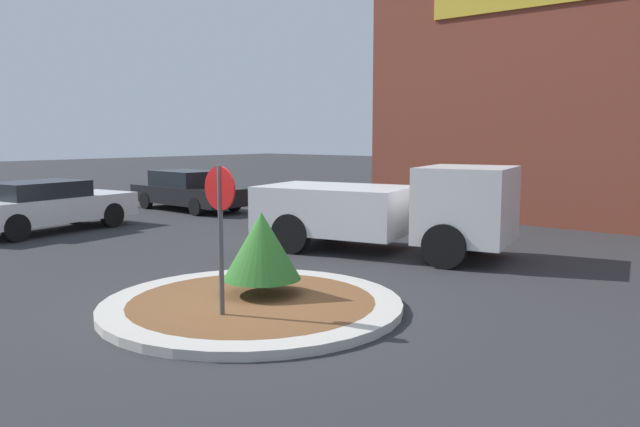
# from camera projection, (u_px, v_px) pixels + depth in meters

# --- Properties ---
(ground_plane) EXTENTS (120.00, 120.00, 0.00)m
(ground_plane) POSITION_uv_depth(u_px,v_px,m) (252.00, 309.00, 9.55)
(ground_plane) COLOR #2D2D30
(traffic_island) EXTENTS (4.59, 4.59, 0.13)m
(traffic_island) POSITION_uv_depth(u_px,v_px,m) (252.00, 305.00, 9.54)
(traffic_island) COLOR #BCB7AD
(traffic_island) RESTS_ON ground_plane
(stop_sign) EXTENTS (0.61, 0.07, 2.24)m
(stop_sign) POSITION_uv_depth(u_px,v_px,m) (220.00, 217.00, 8.61)
(stop_sign) COLOR #4C4C51
(stop_sign) RESTS_ON ground_plane
(island_shrub) EXTENTS (1.24, 1.24, 1.31)m
(island_shrub) POSITION_uv_depth(u_px,v_px,m) (262.00, 246.00, 9.81)
(island_shrub) COLOR brown
(island_shrub) RESTS_ON traffic_island
(utility_truck) EXTENTS (6.03, 3.42, 1.99)m
(utility_truck) POSITION_uv_depth(u_px,v_px,m) (389.00, 208.00, 13.94)
(utility_truck) COLOR silver
(utility_truck) RESTS_ON ground_plane
(parked_sedan_white) EXTENTS (2.55, 5.02, 1.41)m
(parked_sedan_white) POSITION_uv_depth(u_px,v_px,m) (46.00, 205.00, 17.11)
(parked_sedan_white) COLOR silver
(parked_sedan_white) RESTS_ON ground_plane
(parked_sedan_black) EXTENTS (4.84, 1.91, 1.40)m
(parked_sedan_black) POSITION_uv_depth(u_px,v_px,m) (188.00, 190.00, 22.20)
(parked_sedan_black) COLOR black
(parked_sedan_black) RESTS_ON ground_plane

